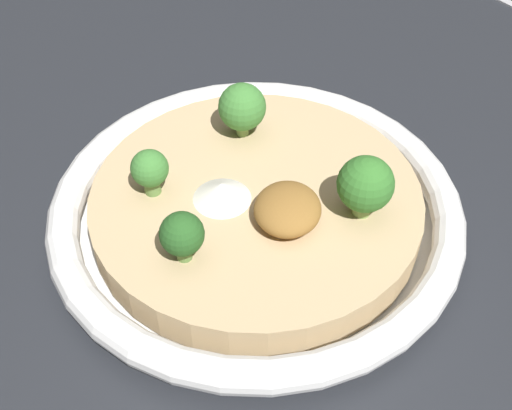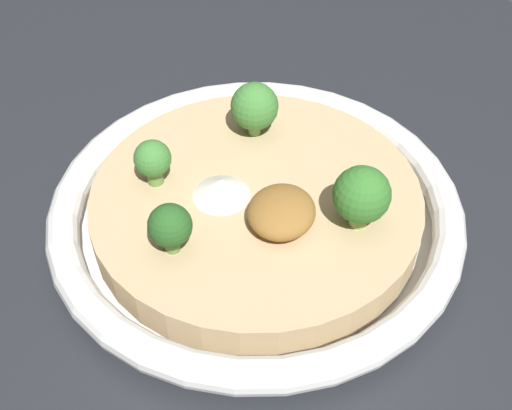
{
  "view_description": "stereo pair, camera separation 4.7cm",
  "coord_description": "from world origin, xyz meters",
  "px_view_note": "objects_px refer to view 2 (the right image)",
  "views": [
    {
      "loc": [
        -0.33,
        -0.04,
        0.35
      ],
      "look_at": [
        0.0,
        0.0,
        0.02
      ],
      "focal_mm": 45.0,
      "sensor_mm": 36.0,
      "label": 1
    },
    {
      "loc": [
        -0.32,
        -0.09,
        0.35
      ],
      "look_at": [
        0.0,
        0.0,
        0.02
      ],
      "focal_mm": 45.0,
      "sensor_mm": 36.0,
      "label": 2
    }
  ],
  "objects_px": {
    "broccoli_right": "(255,107)",
    "broccoli_front_left": "(362,196)",
    "broccoli_back_left": "(153,160)",
    "broccoli_left": "(170,227)",
    "risotto_bowl": "(256,208)"
  },
  "relations": [
    {
      "from": "broccoli_right",
      "to": "broccoli_back_left",
      "type": "relative_size",
      "value": 1.24
    },
    {
      "from": "broccoli_left",
      "to": "broccoli_right",
      "type": "bearing_deg",
      "value": -7.84
    },
    {
      "from": "broccoli_back_left",
      "to": "broccoli_left",
      "type": "bearing_deg",
      "value": -148.18
    },
    {
      "from": "broccoli_front_left",
      "to": "broccoli_left",
      "type": "bearing_deg",
      "value": 116.57
    },
    {
      "from": "risotto_bowl",
      "to": "broccoli_front_left",
      "type": "height_order",
      "value": "broccoli_front_left"
    },
    {
      "from": "broccoli_left",
      "to": "broccoli_back_left",
      "type": "bearing_deg",
      "value": 31.82
    },
    {
      "from": "broccoli_right",
      "to": "broccoli_front_left",
      "type": "xyz_separation_m",
      "value": [
        -0.07,
        -0.09,
        0.0
      ]
    },
    {
      "from": "risotto_bowl",
      "to": "broccoli_front_left",
      "type": "bearing_deg",
      "value": -97.97
    },
    {
      "from": "broccoli_right",
      "to": "broccoli_left",
      "type": "bearing_deg",
      "value": 172.16
    },
    {
      "from": "broccoli_front_left",
      "to": "broccoli_back_left",
      "type": "bearing_deg",
      "value": 89.67
    },
    {
      "from": "risotto_bowl",
      "to": "broccoli_back_left",
      "type": "height_order",
      "value": "broccoli_back_left"
    },
    {
      "from": "broccoli_right",
      "to": "broccoli_left",
      "type": "relative_size",
      "value": 1.2
    },
    {
      "from": "risotto_bowl",
      "to": "broccoli_back_left",
      "type": "xyz_separation_m",
      "value": [
        -0.01,
        0.07,
        0.04
      ]
    },
    {
      "from": "broccoli_left",
      "to": "risotto_bowl",
      "type": "bearing_deg",
      "value": -29.4
    },
    {
      "from": "broccoli_right",
      "to": "broccoli_left",
      "type": "distance_m",
      "value": 0.13
    }
  ]
}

